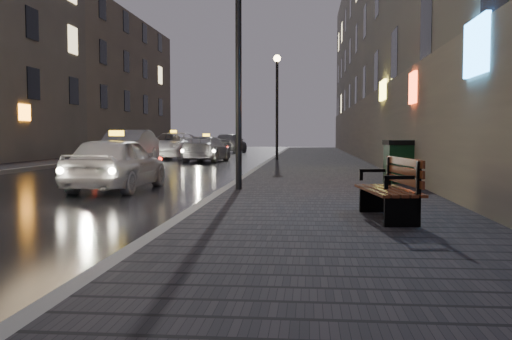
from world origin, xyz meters
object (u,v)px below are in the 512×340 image
at_px(taxi_mid, 206,149).
at_px(car_left_mid, 127,147).
at_px(taxi_far, 173,146).
at_px(car_far, 230,143).
at_px(lamp_near, 238,43).
at_px(lamp_far, 277,94).
at_px(taxi_near, 117,163).
at_px(trash_bin, 399,161).
at_px(bench, 392,188).

bearing_deg(taxi_mid, car_left_mid, 55.79).
height_order(taxi_far, car_far, car_far).
height_order(lamp_near, car_far, lamp_near).
relative_size(lamp_near, lamp_far, 1.00).
relative_size(lamp_far, car_far, 1.13).
bearing_deg(taxi_near, lamp_near, 164.32).
bearing_deg(car_far, taxi_far, 88.49).
height_order(lamp_near, lamp_far, same).
xyz_separation_m(trash_bin, taxi_mid, (-7.69, 14.47, -0.05)).
height_order(lamp_far, car_far, lamp_far).
relative_size(taxi_far, car_far, 1.19).
xyz_separation_m(bench, trash_bin, (1.11, 6.52, 0.11)).
relative_size(taxi_near, taxi_far, 0.73).
bearing_deg(car_far, taxi_near, 100.34).
bearing_deg(car_left_mid, lamp_far, 25.25).
height_order(lamp_far, taxi_mid, lamp_far).
height_order(taxi_near, car_left_mid, car_left_mid).
xyz_separation_m(lamp_far, taxi_near, (-3.22, -14.99, -2.80)).
xyz_separation_m(lamp_far, car_left_mid, (-6.76, -3.24, -2.67)).
xyz_separation_m(lamp_near, lamp_far, (0.00, 16.00, 0.00)).
bearing_deg(taxi_far, taxi_near, -73.56).
distance_m(taxi_near, taxi_mid, 15.59).
height_order(taxi_near, taxi_mid, taxi_near).
relative_size(trash_bin, car_far, 0.24).
relative_size(bench, taxi_mid, 0.41).
distance_m(lamp_far, taxi_near, 15.59).
bearing_deg(taxi_far, bench, -62.32).
xyz_separation_m(car_left_mid, car_far, (2.24, 18.46, -0.03)).
relative_size(trash_bin, taxi_near, 0.28).
bearing_deg(taxi_near, trash_bin, -169.44).
xyz_separation_m(taxi_far, car_far, (1.84, 11.09, 0.02)).
height_order(lamp_far, taxi_far, lamp_far).
xyz_separation_m(bench, car_far, (-7.35, 35.61, 0.19)).
distance_m(lamp_near, trash_bin, 5.27).
distance_m(bench, taxi_mid, 21.99).
height_order(bench, trash_bin, trash_bin).
height_order(lamp_near, taxi_far, lamp_near).
xyz_separation_m(lamp_far, trash_bin, (3.95, -13.87, -2.77)).
bearing_deg(lamp_near, lamp_far, 90.00).
relative_size(bench, trash_bin, 1.66).
distance_m(trash_bin, taxi_far, 20.74).
bearing_deg(car_far, bench, 109.55).
height_order(car_left_mid, taxi_mid, car_left_mid).
bearing_deg(lamp_near, car_left_mid, 117.91).
xyz_separation_m(trash_bin, car_far, (-8.46, 29.09, 0.08)).
distance_m(car_left_mid, taxi_mid, 4.88).
xyz_separation_m(lamp_near, taxi_near, (-3.22, 1.01, -2.80)).
height_order(taxi_near, taxi_far, taxi_far).
bearing_deg(lamp_far, trash_bin, -74.11).
bearing_deg(trash_bin, lamp_near, -157.63).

